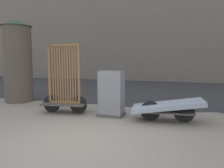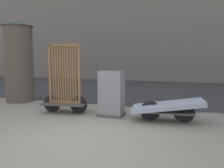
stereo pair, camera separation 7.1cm
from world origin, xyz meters
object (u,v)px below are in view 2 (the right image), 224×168
bike_cart_with_bedframe (65,89)px  utility_cabinet (112,95)px  bike_cart_with_mattress (167,107)px  advertising_column (19,61)px

bike_cart_with_bedframe → utility_cabinet: bike_cart_with_bedframe is taller
bike_cart_with_mattress → advertising_column: bearing=162.6°
advertising_column → bike_cart_with_bedframe: bearing=-22.3°
utility_cabinet → bike_cart_with_bedframe: bearing=-175.5°
bike_cart_with_mattress → utility_cabinet: utility_cabinet is taller
bike_cart_with_bedframe → bike_cart_with_mattress: (3.21, -0.00, -0.36)m
utility_cabinet → advertising_column: 4.61m
bike_cart_with_bedframe → utility_cabinet: size_ratio=1.61×
bike_cart_with_bedframe → utility_cabinet: (1.54, 0.12, -0.13)m
advertising_column → bike_cart_with_mattress: bearing=-10.9°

